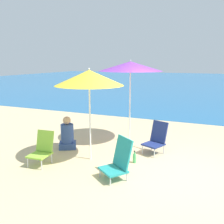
% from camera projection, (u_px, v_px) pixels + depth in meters
% --- Properties ---
extents(ground_plane, '(60.00, 60.00, 0.00)m').
position_uv_depth(ground_plane, '(175.00, 175.00, 5.10)').
color(ground_plane, '#D1BA89').
extents(sea_water, '(60.00, 40.00, 0.01)m').
position_uv_depth(sea_water, '(212.00, 82.00, 27.28)').
color(sea_water, '#23669E').
rests_on(sea_water, ground).
extents(beach_umbrella_yellow, '(1.55, 1.55, 2.13)m').
position_uv_depth(beach_umbrella_yellow, '(89.00, 78.00, 5.53)').
color(beach_umbrella_yellow, white).
rests_on(beach_umbrella_yellow, ground).
extents(beach_umbrella_purple, '(1.77, 1.77, 2.31)m').
position_uv_depth(beach_umbrella_purple, '(130.00, 66.00, 6.84)').
color(beach_umbrella_purple, white).
rests_on(beach_umbrella_purple, ground).
extents(beach_chair_teal, '(0.72, 0.72, 0.81)m').
position_uv_depth(beach_chair_teal, '(119.00, 160.00, 4.92)').
color(beach_chair_teal, silver).
rests_on(beach_chair_teal, ground).
extents(beach_chair_navy, '(0.61, 0.67, 0.79)m').
position_uv_depth(beach_chair_navy, '(156.00, 138.00, 6.26)').
color(beach_chair_navy, silver).
rests_on(beach_chair_navy, ground).
extents(beach_chair_lime, '(0.45, 0.57, 0.74)m').
position_uv_depth(beach_chair_lime, '(42.00, 148.00, 5.59)').
color(beach_chair_lime, silver).
rests_on(beach_chair_lime, ground).
extents(person_seated_near, '(0.56, 0.54, 0.87)m').
position_uv_depth(person_seated_near, '(67.00, 135.00, 6.59)').
color(person_seated_near, '#334C8C').
rests_on(person_seated_near, ground).
extents(water_bottle, '(0.08, 0.08, 0.28)m').
position_uv_depth(water_bottle, '(134.00, 158.00, 5.69)').
color(water_bottle, '#4CB266').
rests_on(water_bottle, ground).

